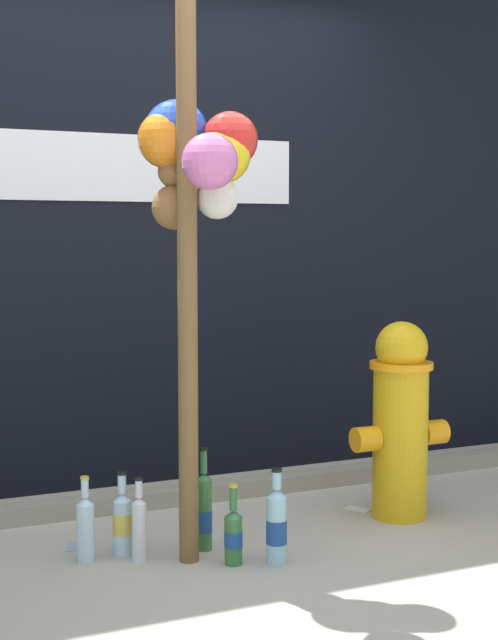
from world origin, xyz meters
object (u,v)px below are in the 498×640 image
object	(u,v)px
memorial_post	(194,123)
bottle_0	(204,511)
bottle_5	(277,526)
bottle_4	(85,527)
fire_hydrant	(400,419)
bottle_1	(122,522)
bottle_3	(234,535)
bottle_2	(139,526)

from	to	relation	value
memorial_post	bottle_0	xyz separation A→B (m)	(0.06, 0.06, -1.53)
bottle_0	bottle_5	size ratio (longest dim) A/B	1.11
bottle_4	bottle_5	xyz separation A→B (m)	(0.67, -0.32, 0.01)
memorial_post	bottle_5	world-z (taller)	memorial_post
fire_hydrant	bottle_1	bearing A→B (deg)	179.27
memorial_post	bottle_5	bearing A→B (deg)	-39.12
bottle_5	memorial_post	bearing A→B (deg)	140.88
fire_hydrant	bottle_3	distance (m)	1.00
bottle_2	bottle_3	bearing A→B (deg)	-27.72
bottle_1	bottle_5	world-z (taller)	bottle_5
bottle_4	bottle_5	size ratio (longest dim) A/B	0.90
fire_hydrant	bottle_2	xyz separation A→B (m)	(-1.24, -0.08, -0.31)
bottle_2	bottle_1	bearing A→B (deg)	113.71
fire_hydrant	bottle_1	distance (m)	1.32
bottle_3	fire_hydrant	bearing A→B (deg)	15.36
bottle_0	bottle_2	world-z (taller)	bottle_0
bottle_0	bottle_4	distance (m)	0.47
memorial_post	bottle_5	xyz separation A→B (m)	(0.25, -0.21, -1.54)
memorial_post	bottle_3	xyz separation A→B (m)	(0.11, -0.14, -1.58)
bottle_3	bottle_1	bearing A→B (deg)	144.22
memorial_post	bottle_0	distance (m)	1.54
bottle_1	bottle_3	xyz separation A→B (m)	(0.37, -0.27, -0.02)
bottle_3	bottle_2	bearing A→B (deg)	152.28
fire_hydrant	bottle_2	distance (m)	1.28
bottle_1	bottle_2	size ratio (longest dim) A/B	1.01
bottle_2	bottle_4	distance (m)	0.21
fire_hydrant	bottle_0	bearing A→B (deg)	-176.83
fire_hydrant	bottle_2	bearing A→B (deg)	-176.42
bottle_0	bottle_5	world-z (taller)	bottle_0
bottle_5	bottle_1	bearing A→B (deg)	147.07
bottle_3	bottle_4	size ratio (longest dim) A/B	0.93
bottle_1	bottle_4	xyz separation A→B (m)	(-0.15, -0.01, 0.00)
bottle_0	bottle_1	bearing A→B (deg)	167.72
bottle_3	bottle_5	xyz separation A→B (m)	(0.15, -0.07, 0.04)
bottle_1	bottle_3	bearing A→B (deg)	-35.78
bottle_1	bottle_4	size ratio (longest dim) A/B	1.00
fire_hydrant	bottle_3	world-z (taller)	fire_hydrant
memorial_post	bottle_4	distance (m)	1.61
bottle_1	bottle_4	distance (m)	0.15
bottle_4	bottle_5	bearing A→B (deg)	-25.81
bottle_0	bottle_4	xyz separation A→B (m)	(-0.47, 0.06, -0.02)
memorial_post	bottle_0	size ratio (longest dim) A/B	6.80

